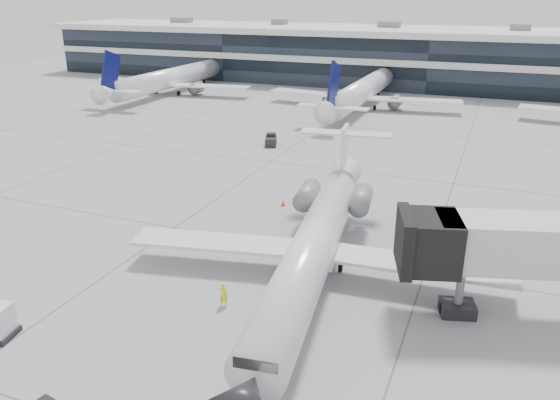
% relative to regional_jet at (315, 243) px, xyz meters
% --- Properties ---
extents(ground, '(220.00, 220.00, 0.00)m').
position_rel_regional_jet_xyz_m(ground, '(-3.16, 3.48, -2.53)').
color(ground, gray).
rests_on(ground, ground).
extents(terminal, '(170.00, 22.00, 10.00)m').
position_rel_regional_jet_xyz_m(terminal, '(-3.16, 85.48, 2.47)').
color(terminal, black).
rests_on(terminal, ground).
extents(bg_jet_left, '(32.00, 40.00, 9.60)m').
position_rel_regional_jet_xyz_m(bg_jet_left, '(-48.16, 58.48, -2.53)').
color(bg_jet_left, white).
rests_on(bg_jet_left, ground).
extents(bg_jet_center, '(32.00, 40.00, 9.60)m').
position_rel_regional_jet_xyz_m(bg_jet_center, '(-11.16, 58.48, -2.53)').
color(bg_jet_center, white).
rests_on(bg_jet_center, ground).
extents(regional_jet, '(25.66, 32.02, 7.40)m').
position_rel_regional_jet_xyz_m(regional_jet, '(0.00, 0.00, 0.00)').
color(regional_jet, silver).
rests_on(regional_jet, ground).
extents(ramp_worker, '(0.62, 0.44, 1.60)m').
position_rel_regional_jet_xyz_m(ramp_worker, '(-3.97, -5.52, -1.73)').
color(ramp_worker, '#E7FF1A').
rests_on(ramp_worker, ground).
extents(traffic_cone, '(0.42, 0.42, 0.57)m').
position_rel_regional_jet_xyz_m(traffic_cone, '(-6.79, 11.40, -2.26)').
color(traffic_cone, '#E6430C').
rests_on(traffic_cone, ground).
extents(far_tug, '(2.06, 2.64, 1.47)m').
position_rel_regional_jet_xyz_m(far_tug, '(-15.83, 30.09, -1.87)').
color(far_tug, black).
rests_on(far_tug, ground).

